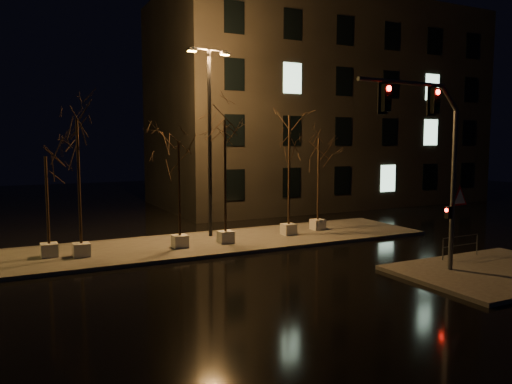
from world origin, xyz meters
TOP-DOWN VIEW (x-y plane):
  - ground at (0.00, 0.00)m, footprint 90.00×90.00m
  - median at (0.00, 6.00)m, footprint 22.00×5.00m
  - sidewalk_corner at (7.50, -3.50)m, footprint 7.00×5.00m
  - building at (14.00, 18.00)m, footprint 25.00×12.00m
  - tree_0 at (-6.97, 6.12)m, footprint 1.80×1.80m
  - tree_1 at (-5.79, 5.56)m, footprint 1.80×1.80m
  - tree_2 at (-1.63, 5.44)m, footprint 1.80×1.80m
  - tree_3 at (0.56, 5.43)m, footprint 1.80×1.80m
  - tree_4 at (4.22, 5.90)m, footprint 1.80×1.80m
  - tree_5 at (6.34, 6.44)m, footprint 1.80×1.80m
  - traffic_signal_mast at (4.98, -2.78)m, footprint 5.46×0.50m
  - streetlight_main at (0.56, 7.33)m, footprint 2.28×0.57m
  - guard_rail_a at (7.95, -1.50)m, footprint 2.05×0.10m

SIDE VIEW (x-z plane):
  - ground at x=0.00m, z-range 0.00..0.00m
  - median at x=0.00m, z-range 0.00..0.15m
  - sidewalk_corner at x=7.50m, z-range 0.00..0.15m
  - guard_rail_a at x=7.95m, z-range 0.28..1.17m
  - tree_0 at x=-6.97m, z-range 1.24..5.44m
  - tree_2 at x=-1.63m, z-range 1.40..6.22m
  - tree_5 at x=6.34m, z-range 1.44..6.41m
  - tree_1 at x=-5.79m, z-range 1.63..7.37m
  - traffic_signal_mast at x=4.98m, z-range 1.20..7.88m
  - tree_3 at x=0.56m, z-range 1.65..7.45m
  - tree_4 at x=4.22m, z-range 1.73..7.85m
  - streetlight_main at x=0.56m, z-range 0.85..9.97m
  - building at x=14.00m, z-range 0.00..15.00m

